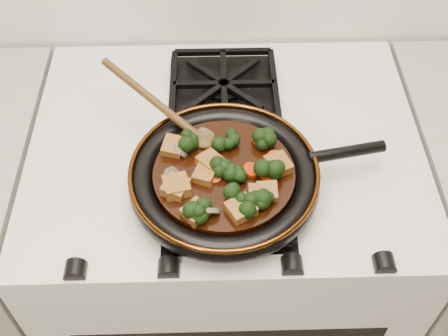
{
  "coord_description": "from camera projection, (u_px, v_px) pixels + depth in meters",
  "views": [
    {
      "loc": [
        -0.02,
        0.96,
        1.71
      ],
      "look_at": [
        -0.01,
        1.57,
        0.97
      ],
      "focal_mm": 45.0,
      "sensor_mm": 36.0,
      "label": 1
    }
  ],
  "objects": [
    {
      "name": "carrot_coin_3",
      "position": [
        268.0,
        175.0,
        0.95
      ],
      "size": [
        0.03,
        0.03,
        0.02
      ],
      "primitive_type": "cylinder",
      "rotation": [
        0.1,
        -0.2,
        0.0
      ],
      "color": "#AE2504",
      "rests_on": "braising_sauce"
    },
    {
      "name": "broccoli_floret_3",
      "position": [
        265.0,
        140.0,
        1.0
      ],
      "size": [
        0.07,
        0.07,
        0.06
      ],
      "primitive_type": null,
      "rotation": [
        -0.04,
        -0.12,
        0.11
      ],
      "color": "black",
      "rests_on": "braising_sauce"
    },
    {
      "name": "tofu_cube_9",
      "position": [
        176.0,
        186.0,
        0.93
      ],
      "size": [
        0.05,
        0.05,
        0.03
      ],
      "primitive_type": "cube",
      "rotation": [
        -0.05,
        0.05,
        0.26
      ],
      "color": "brown",
      "rests_on": "braising_sauce"
    },
    {
      "name": "tofu_cube_0",
      "position": [
        241.0,
        209.0,
        0.9
      ],
      "size": [
        0.06,
        0.06,
        0.02
      ],
      "primitive_type": "cube",
      "rotation": [
        -0.01,
        -0.03,
        2.1
      ],
      "color": "brown",
      "rests_on": "braising_sauce"
    },
    {
      "name": "broccoli_floret_6",
      "position": [
        197.0,
        211.0,
        0.9
      ],
      "size": [
        0.07,
        0.07,
        0.06
      ],
      "primitive_type": null,
      "rotation": [
        -0.03,
        0.01,
        0.14
      ],
      "color": "black",
      "rests_on": "braising_sauce"
    },
    {
      "name": "burner_grate_back",
      "position": [
        224.0,
        87.0,
        1.17
      ],
      "size": [
        0.23,
        0.23,
        0.03
      ],
      "primitive_type": null,
      "color": "black",
      "rests_on": "stove"
    },
    {
      "name": "broccoli_floret_5",
      "position": [
        255.0,
        204.0,
        0.91
      ],
      "size": [
        0.08,
        0.08,
        0.06
      ],
      "primitive_type": null,
      "rotation": [
        0.14,
        -0.03,
        1.98
      ],
      "color": "black",
      "rests_on": "braising_sauce"
    },
    {
      "name": "mushroom_slice_3",
      "position": [
        209.0,
        210.0,
        0.9
      ],
      "size": [
        0.04,
        0.03,
        0.04
      ],
      "primitive_type": "cylinder",
      "rotation": [
        0.98,
        0.0,
        3.06
      ],
      "color": "brown",
      "rests_on": "braising_sauce"
    },
    {
      "name": "broccoli_floret_9",
      "position": [
        234.0,
        174.0,
        0.95
      ],
      "size": [
        0.07,
        0.07,
        0.06
      ],
      "primitive_type": null,
      "rotation": [
        -0.11,
        0.17,
        1.75
      ],
      "color": "black",
      "rests_on": "braising_sauce"
    },
    {
      "name": "carrot_coin_2",
      "position": [
        260.0,
        140.0,
        1.01
      ],
      "size": [
        0.03,
        0.03,
        0.02
      ],
      "primitive_type": "cylinder",
      "rotation": [
        0.1,
        0.29,
        0.0
      ],
      "color": "#AE2504",
      "rests_on": "braising_sauce"
    },
    {
      "name": "broccoli_floret_1",
      "position": [
        269.0,
        169.0,
        0.95
      ],
      "size": [
        0.07,
        0.07,
        0.07
      ],
      "primitive_type": null,
      "rotation": [
        0.14,
        -0.09,
        3.08
      ],
      "color": "black",
      "rests_on": "braising_sauce"
    },
    {
      "name": "carrot_coin_1",
      "position": [
        252.0,
        170.0,
        0.96
      ],
      "size": [
        0.03,
        0.03,
        0.01
      ],
      "primitive_type": "cylinder",
      "rotation": [
        -0.0,
        0.23,
        0.0
      ],
      "color": "#AE2504",
      "rests_on": "braising_sauce"
    },
    {
      "name": "braising_sauce",
      "position": [
        224.0,
        176.0,
        0.97
      ],
      "size": [
        0.25,
        0.25,
        0.02
      ],
      "primitive_type": "cylinder",
      "color": "black",
      "rests_on": "skillet"
    },
    {
      "name": "carrot_coin_0",
      "position": [
        214.0,
        176.0,
        0.95
      ],
      "size": [
        0.03,
        0.03,
        0.01
      ],
      "primitive_type": "cylinder",
      "rotation": [
        0.19,
        0.08,
        0.0
      ],
      "color": "#AE2504",
      "rests_on": "braising_sauce"
    },
    {
      "name": "tofu_cube_7",
      "position": [
        267.0,
        192.0,
        0.93
      ],
      "size": [
        0.04,
        0.04,
        0.02
      ],
      "primitive_type": "cube",
      "rotation": [
        -0.1,
        0.08,
        3.13
      ],
      "color": "brown",
      "rests_on": "braising_sauce"
    },
    {
      "name": "broccoli_floret_8",
      "position": [
        193.0,
        142.0,
        0.99
      ],
      "size": [
        0.08,
        0.09,
        0.06
      ],
      "primitive_type": null,
      "rotation": [
        0.09,
        -0.07,
        0.8
      ],
      "color": "black",
      "rests_on": "braising_sauce"
    },
    {
      "name": "mushroom_slice_2",
      "position": [
        180.0,
        150.0,
        0.99
      ],
      "size": [
        0.04,
        0.04,
        0.03
      ],
      "primitive_type": "cylinder",
      "rotation": [
        0.99,
        0.0,
        2.26
      ],
      "color": "brown",
      "rests_on": "braising_sauce"
    },
    {
      "name": "tofu_cube_6",
      "position": [
        173.0,
        147.0,
        0.99
      ],
      "size": [
        0.04,
        0.05,
        0.03
      ],
      "primitive_type": "cube",
      "rotation": [
        0.07,
        -0.1,
        1.32
      ],
      "color": "brown",
      "rests_on": "braising_sauce"
    },
    {
      "name": "tofu_cube_1",
      "position": [
        278.0,
        165.0,
        0.96
      ],
      "size": [
        0.05,
        0.05,
        0.03
      ],
      "primitive_type": "cube",
      "rotation": [
        0.06,
        -0.04,
        1.99
      ],
      "color": "brown",
      "rests_on": "braising_sauce"
    },
    {
      "name": "skillet",
      "position": [
        225.0,
        177.0,
        0.98
      ],
      "size": [
        0.46,
        0.33,
        0.05
      ],
      "rotation": [
        0.0,
        0.0,
        0.19
      ],
      "color": "black",
      "rests_on": "burner_grate_front"
    },
    {
      "name": "broccoli_floret_4",
      "position": [
        226.0,
        141.0,
        1.0
      ],
      "size": [
        0.08,
        0.09,
        0.07
      ],
      "primitive_type": null,
      "rotation": [
        -0.15,
        -0.22,
        2.39
      ],
      "color": "black",
      "rests_on": "braising_sauce"
    },
    {
      "name": "broccoli_floret_2",
      "position": [
        236.0,
        196.0,
        0.92
      ],
      "size": [
        0.09,
        0.08,
        0.06
      ],
      "primitive_type": null,
      "rotation": [
        -0.18,
        0.05,
        2.25
      ],
      "color": "black",
      "rests_on": "braising_sauce"
    },
    {
      "name": "broccoli_floret_7",
      "position": [
        263.0,
        200.0,
        0.91
      ],
      "size": [
        0.08,
        0.07,
        0.06
      ],
      "primitive_type": null,
      "rotation": [
        0.01,
        0.07,
        0.24
      ],
      "color": "black",
      "rests_on": "braising_sauce"
    },
    {
      "name": "stove",
      "position": [
        225.0,
        260.0,
        1.44
      ],
      "size": [
        0.76,
        0.6,
        0.9
      ],
      "primitive_type": "cube",
      "color": "silver",
      "rests_on": "ground"
    },
    {
      "name": "tofu_cube_3",
      "position": [
        195.0,
        212.0,
        0.9
      ],
      "size": [
        0.05,
        0.05,
        0.02
      ],
      "primitive_type": "cube",
      "rotation": [
        -0.02,
        -0.06,
        0.74
      ],
      "color": "brown",
      "rests_on": "braising_sauce"
    },
    {
      "name": "mushroom_slice_1",
      "position": [
        172.0,
        176.0,
        0.95
      ],
      "size": [
        0.03,
        0.04,
        0.03
      ],
      "primitive_type": "cylinder",
      "rotation": [
        0.91,
        0.0,
        1.33
      ],
      "color": "brown",
      "rests_on": "braising_sauce"
    },
    {
      "name": "tofu_cube_5",
      "position": [
        205.0,
        175.0,
        0.95
      ],
      "size": [
        0.05,
        0.05,
        0.02
      ],
      "primitive_type": "cube",
      "rotation": [
        0.0,
        0.08,
        2.78
      ],
      "color": "brown",
      "rests_on": "braising_sauce"
    },
    {
      "name": "carrot_coin_4",
      "position": [
        275.0,
        159.0,
        0.98
      ],
      "size": [
        0.03,
        0.03,
        0.01
      ],
      "primitive_type": "cylinder",
      "rotation": [
        0.16,
        0.08,
        0.0
      ],
      "color": "#AE2504",
      "rests_on": "braising_sauce"
    },
    {
      "name": "burner_grate_front",
      "position": [
        228.0,
        195.0,
        0.99
      ],
      "size": [
        0.23,
        0.23,
        0.03
      ],
      "primitive_type": null,
      "color": "black",
      "rests_on": "stove"
    },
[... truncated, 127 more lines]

